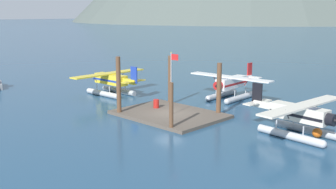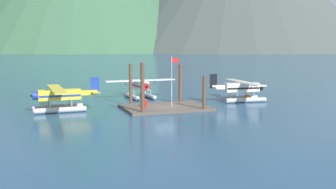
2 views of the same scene
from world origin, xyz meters
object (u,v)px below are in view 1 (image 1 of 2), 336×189
object	(u,v)px
mooring_buoy	(317,133)
seaplane_yellow_port_fwd	(111,82)
seaplane_white_bow_centre	(231,86)
seaplane_cream_stbd_fwd	(299,117)
flagpole	(172,76)
fuel_drum	(156,104)

from	to	relation	value
mooring_buoy	seaplane_yellow_port_fwd	size ratio (longest dim) A/B	0.08
seaplane_white_bow_centre	seaplane_cream_stbd_fwd	xyz separation A→B (m)	(12.31, -7.98, 0.00)
flagpole	fuel_drum	bearing A→B (deg)	162.53
mooring_buoy	seaplane_cream_stbd_fwd	size ratio (longest dim) A/B	0.07
seaplane_white_bow_centre	fuel_drum	bearing A→B (deg)	-101.96
fuel_drum	mooring_buoy	bearing A→B (deg)	10.20
fuel_drum	seaplane_cream_stbd_fwd	world-z (taller)	seaplane_cream_stbd_fwd
fuel_drum	seaplane_white_bow_centre	distance (m)	10.31
seaplane_white_bow_centre	seaplane_yellow_port_fwd	world-z (taller)	same
flagpole	seaplane_cream_stbd_fwd	world-z (taller)	flagpole
mooring_buoy	seaplane_cream_stbd_fwd	distance (m)	1.89
mooring_buoy	seaplane_cream_stbd_fwd	xyz separation A→B (m)	(-1.26, -0.76, 1.18)
mooring_buoy	seaplane_white_bow_centre	size ratio (longest dim) A/B	0.08
mooring_buoy	seaplane_white_bow_centre	xyz separation A→B (m)	(-13.58, 7.23, 1.18)
mooring_buoy	seaplane_yellow_port_fwd	world-z (taller)	seaplane_yellow_port_fwd
mooring_buoy	seaplane_white_bow_centre	bearing A→B (deg)	151.98
flagpole	seaplane_white_bow_centre	bearing A→B (deg)	95.50
seaplane_white_bow_centre	seaplane_cream_stbd_fwd	size ratio (longest dim) A/B	1.00
seaplane_white_bow_centre	seaplane_cream_stbd_fwd	distance (m)	14.68
flagpole	seaplane_yellow_port_fwd	xyz separation A→B (m)	(-13.01, 2.79, -2.47)
flagpole	seaplane_white_bow_centre	world-z (taller)	flagpole
flagpole	seaplane_cream_stbd_fwd	bearing A→B (deg)	15.27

